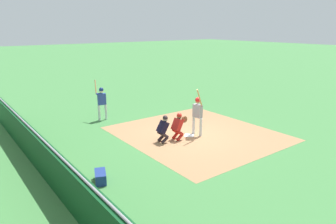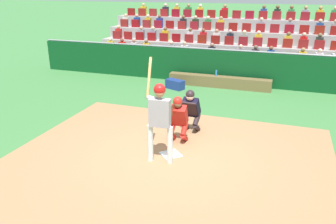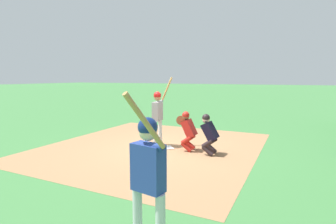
{
  "view_description": "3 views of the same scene",
  "coord_description": "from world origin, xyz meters",
  "px_view_note": "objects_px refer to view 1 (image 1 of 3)",
  "views": [
    {
      "loc": [
        10.58,
        -9.3,
        5.1
      ],
      "look_at": [
        -0.51,
        -0.89,
        1.22
      ],
      "focal_mm": 33.13,
      "sensor_mm": 36.0,
      "label": 1
    },
    {
      "loc": [
        -2.3,
        6.89,
        3.8
      ],
      "look_at": [
        0.12,
        -0.15,
        1.03
      ],
      "focal_mm": 36.18,
      "sensor_mm": 36.0,
      "label": 2
    },
    {
      "loc": [
        -7.83,
        -3.82,
        2.35
      ],
      "look_at": [
        -0.03,
        -0.08,
        1.22
      ],
      "focal_mm": 28.73,
      "sensor_mm": 36.0,
      "label": 3
    }
  ],
  "objects_px": {
    "catcher_crouching": "(178,125)",
    "batter_at_plate": "(198,112)",
    "home_plate_umpire": "(163,128)",
    "water_bottle_on_bench": "(60,158)",
    "home_plate_marker": "(189,135)",
    "dugout_bench": "(60,166)",
    "on_deck_batter": "(102,100)",
    "equipment_duffel_bag": "(100,177)"
  },
  "relations": [
    {
      "from": "on_deck_batter",
      "to": "water_bottle_on_bench",
      "type": "bearing_deg",
      "value": -38.57
    },
    {
      "from": "home_plate_marker",
      "to": "dugout_bench",
      "type": "xyz_separation_m",
      "value": [
        0.05,
        -6.21,
        0.2
      ]
    },
    {
      "from": "home_plate_marker",
      "to": "water_bottle_on_bench",
      "type": "distance_m",
      "value": 6.26
    },
    {
      "from": "batter_at_plate",
      "to": "home_plate_umpire",
      "type": "xyz_separation_m",
      "value": [
        -0.22,
        -1.86,
        -0.49
      ]
    },
    {
      "from": "home_plate_marker",
      "to": "dugout_bench",
      "type": "height_order",
      "value": "dugout_bench"
    },
    {
      "from": "home_plate_marker",
      "to": "dugout_bench",
      "type": "distance_m",
      "value": 6.21
    },
    {
      "from": "home_plate_marker",
      "to": "water_bottle_on_bench",
      "type": "bearing_deg",
      "value": -88.36
    },
    {
      "from": "equipment_duffel_bag",
      "to": "home_plate_umpire",
      "type": "bearing_deg",
      "value": 136.01
    },
    {
      "from": "water_bottle_on_bench",
      "to": "home_plate_umpire",
      "type": "bearing_deg",
      "value": 93.08
    },
    {
      "from": "water_bottle_on_bench",
      "to": "on_deck_batter",
      "type": "distance_m",
      "value": 6.57
    },
    {
      "from": "batter_at_plate",
      "to": "equipment_duffel_bag",
      "type": "bearing_deg",
      "value": -75.47
    },
    {
      "from": "batter_at_plate",
      "to": "home_plate_umpire",
      "type": "bearing_deg",
      "value": -96.68
    },
    {
      "from": "home_plate_marker",
      "to": "catcher_crouching",
      "type": "height_order",
      "value": "catcher_crouching"
    },
    {
      "from": "home_plate_umpire",
      "to": "water_bottle_on_bench",
      "type": "bearing_deg",
      "value": -86.92
    },
    {
      "from": "dugout_bench",
      "to": "on_deck_batter",
      "type": "bearing_deg",
      "value": 140.9
    },
    {
      "from": "catcher_crouching",
      "to": "home_plate_umpire",
      "type": "distance_m",
      "value": 0.76
    },
    {
      "from": "home_plate_umpire",
      "to": "home_plate_marker",
      "type": "bearing_deg",
      "value": 87.02
    },
    {
      "from": "batter_at_plate",
      "to": "on_deck_batter",
      "type": "distance_m",
      "value": 5.68
    },
    {
      "from": "catcher_crouching",
      "to": "water_bottle_on_bench",
      "type": "bearing_deg",
      "value": -88.81
    },
    {
      "from": "batter_at_plate",
      "to": "equipment_duffel_bag",
      "type": "relative_size",
      "value": 3.22
    },
    {
      "from": "home_plate_marker",
      "to": "home_plate_umpire",
      "type": "height_order",
      "value": "home_plate_umpire"
    },
    {
      "from": "batter_at_plate",
      "to": "on_deck_batter",
      "type": "xyz_separation_m",
      "value": [
        -5.08,
        -2.53,
        -0.02
      ]
    },
    {
      "from": "home_plate_umpire",
      "to": "on_deck_batter",
      "type": "xyz_separation_m",
      "value": [
        -4.86,
        -0.67,
        0.47
      ]
    },
    {
      "from": "batter_at_plate",
      "to": "dugout_bench",
      "type": "height_order",
      "value": "batter_at_plate"
    },
    {
      "from": "home_plate_marker",
      "to": "on_deck_batter",
      "type": "distance_m",
      "value": 5.51
    },
    {
      "from": "home_plate_umpire",
      "to": "dugout_bench",
      "type": "xyz_separation_m",
      "value": [
        0.12,
        -4.72,
        -0.47
      ]
    },
    {
      "from": "water_bottle_on_bench",
      "to": "equipment_duffel_bag",
      "type": "distance_m",
      "value": 1.73
    },
    {
      "from": "catcher_crouching",
      "to": "dugout_bench",
      "type": "bearing_deg",
      "value": -90.17
    },
    {
      "from": "dugout_bench",
      "to": "catcher_crouching",
      "type": "bearing_deg",
      "value": 89.83
    },
    {
      "from": "equipment_duffel_bag",
      "to": "on_deck_batter",
      "type": "bearing_deg",
      "value": 176.12
    },
    {
      "from": "home_plate_marker",
      "to": "batter_at_plate",
      "type": "relative_size",
      "value": 0.19
    },
    {
      "from": "batter_at_plate",
      "to": "equipment_duffel_bag",
      "type": "distance_m",
      "value": 6.05
    },
    {
      "from": "dugout_bench",
      "to": "on_deck_batter",
      "type": "relative_size",
      "value": 1.86
    },
    {
      "from": "home_plate_marker",
      "to": "home_plate_umpire",
      "type": "bearing_deg",
      "value": -92.98
    },
    {
      "from": "equipment_duffel_bag",
      "to": "on_deck_batter",
      "type": "relative_size",
      "value": 0.33
    },
    {
      "from": "home_plate_marker",
      "to": "batter_at_plate",
      "type": "height_order",
      "value": "batter_at_plate"
    },
    {
      "from": "water_bottle_on_bench",
      "to": "home_plate_marker",
      "type": "bearing_deg",
      "value": 91.64
    },
    {
      "from": "batter_at_plate",
      "to": "home_plate_umpire",
      "type": "relative_size",
      "value": 1.87
    },
    {
      "from": "home_plate_umpire",
      "to": "dugout_bench",
      "type": "height_order",
      "value": "home_plate_umpire"
    },
    {
      "from": "home_plate_umpire",
      "to": "water_bottle_on_bench",
      "type": "height_order",
      "value": "home_plate_umpire"
    },
    {
      "from": "catcher_crouching",
      "to": "water_bottle_on_bench",
      "type": "xyz_separation_m",
      "value": [
        0.11,
        -5.5,
        -0.15
      ]
    },
    {
      "from": "catcher_crouching",
      "to": "batter_at_plate",
      "type": "bearing_deg",
      "value": 86.07
    }
  ]
}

